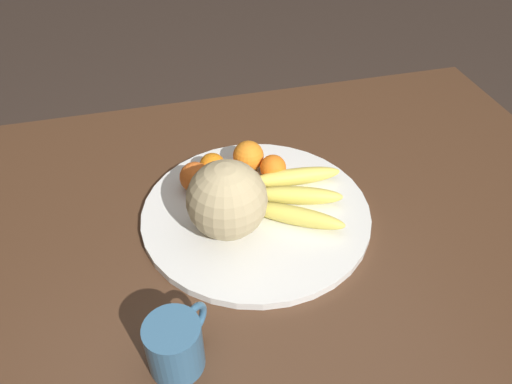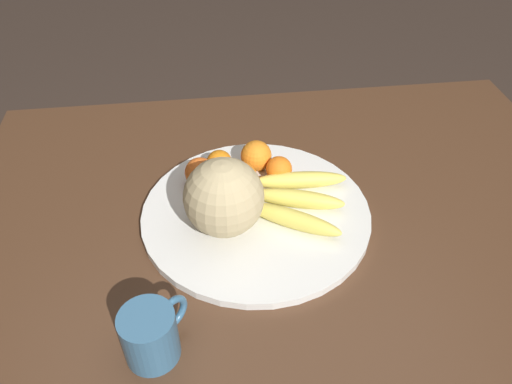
# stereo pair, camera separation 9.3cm
# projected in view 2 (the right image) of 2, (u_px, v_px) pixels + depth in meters

# --- Properties ---
(kitchen_table) EXTENTS (1.37, 0.96, 0.76)m
(kitchen_table) POSITION_uv_depth(u_px,v_px,m) (287.00, 242.00, 1.12)
(kitchen_table) COLOR #4C301E
(kitchen_table) RESTS_ON ground_plane
(fruit_bowl) EXTENTS (0.47, 0.47, 0.02)m
(fruit_bowl) POSITION_uv_depth(u_px,v_px,m) (256.00, 213.00, 1.03)
(fruit_bowl) COLOR white
(fruit_bowl) RESTS_ON kitchen_table
(melon) EXTENTS (0.15, 0.15, 0.15)m
(melon) POSITION_uv_depth(u_px,v_px,m) (224.00, 197.00, 0.94)
(melon) COLOR tan
(melon) RESTS_ON fruit_bowl
(banana_bunch) EXTENTS (0.23, 0.21, 0.04)m
(banana_bunch) POSITION_uv_depth(u_px,v_px,m) (296.00, 199.00, 1.02)
(banana_bunch) COLOR brown
(banana_bunch) RESTS_ON fruit_bowl
(orange_front_left) EXTENTS (0.07, 0.07, 0.07)m
(orange_front_left) POSITION_uv_depth(u_px,v_px,m) (200.00, 172.00, 1.07)
(orange_front_left) COLOR orange
(orange_front_left) RESTS_ON fruit_bowl
(orange_front_right) EXTENTS (0.07, 0.07, 0.07)m
(orange_front_right) POSITION_uv_depth(u_px,v_px,m) (256.00, 156.00, 1.11)
(orange_front_right) COLOR orange
(orange_front_right) RESTS_ON fruit_bowl
(orange_mid_center) EXTENTS (0.06, 0.06, 0.06)m
(orange_mid_center) POSITION_uv_depth(u_px,v_px,m) (242.00, 177.00, 1.05)
(orange_mid_center) COLOR orange
(orange_mid_center) RESTS_ON fruit_bowl
(orange_back_left) EXTENTS (0.06, 0.06, 0.06)m
(orange_back_left) POSITION_uv_depth(u_px,v_px,m) (219.00, 163.00, 1.10)
(orange_back_left) COLOR orange
(orange_back_left) RESTS_ON fruit_bowl
(orange_back_right) EXTENTS (0.06, 0.06, 0.06)m
(orange_back_right) POSITION_uv_depth(u_px,v_px,m) (279.00, 169.00, 1.08)
(orange_back_right) COLOR orange
(orange_back_right) RESTS_ON fruit_bowl
(produce_tag) EXTENTS (0.08, 0.07, 0.00)m
(produce_tag) POSITION_uv_depth(u_px,v_px,m) (220.00, 182.00, 1.09)
(produce_tag) COLOR white
(produce_tag) RESTS_ON fruit_bowl
(ceramic_mug) EXTENTS (0.11, 0.10, 0.10)m
(ceramic_mug) POSITION_uv_depth(u_px,v_px,m) (151.00, 334.00, 0.77)
(ceramic_mug) COLOR #386689
(ceramic_mug) RESTS_ON kitchen_table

